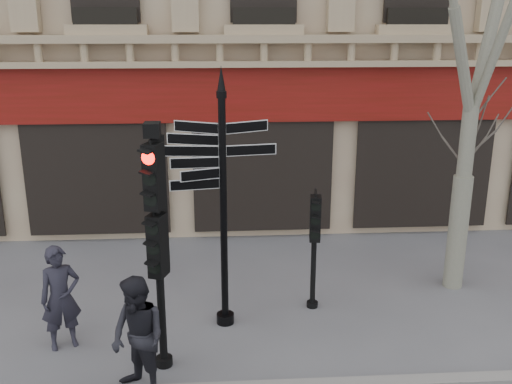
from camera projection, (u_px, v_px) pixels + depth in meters
ground at (284, 340)px, 9.73m from camera, size 80.00×80.00×0.00m
fingerpost at (223, 158)px, 9.42m from camera, size 1.94×1.94×4.56m
traffic_signal_main at (157, 219)px, 8.32m from camera, size 0.50×0.43×3.87m
traffic_signal_secondary at (314, 231)px, 10.43m from camera, size 0.40×0.31×2.22m
pedestrian_a at (61, 298)px, 9.30m from camera, size 0.77×0.66×1.78m
pedestrian_b at (138, 338)px, 8.09m from camera, size 1.11×1.11×1.82m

